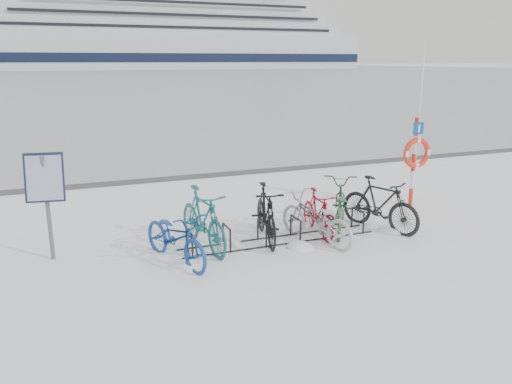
% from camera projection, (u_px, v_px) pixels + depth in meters
% --- Properties ---
extents(ground, '(900.00, 900.00, 0.00)m').
position_uv_depth(ground, '(279.00, 241.00, 9.84)').
color(ground, white).
rests_on(ground, ground).
extents(ice_sheet, '(400.00, 298.00, 0.02)m').
position_uv_depth(ice_sheet, '(69.00, 72.00, 149.38)').
color(ice_sheet, '#A1AEB5').
rests_on(ice_sheet, ground).
extents(quay_edge, '(400.00, 0.25, 0.10)m').
position_uv_depth(quay_edge, '(200.00, 176.00, 15.14)').
color(quay_edge, '#3F3F42').
rests_on(quay_edge, ground).
extents(bike_rack, '(4.00, 0.48, 0.46)m').
position_uv_depth(bike_rack, '(279.00, 233.00, 9.80)').
color(bike_rack, black).
rests_on(bike_rack, ground).
extents(info_board, '(0.68, 0.34, 1.94)m').
position_uv_depth(info_board, '(45.00, 184.00, 8.58)').
color(info_board, '#595B5E').
rests_on(info_board, ground).
extents(lifebuoy_station, '(0.75, 0.22, 3.91)m').
position_uv_depth(lifebuoy_station, '(416.00, 153.00, 11.91)').
color(lifebuoy_station, red).
rests_on(lifebuoy_station, ground).
extents(cruise_ferry, '(154.53, 29.11, 50.77)m').
position_uv_depth(cruise_ferry, '(170.00, 33.00, 198.43)').
color(cruise_ferry, silver).
rests_on(cruise_ferry, ground).
extents(bike_0, '(1.25, 2.01, 1.00)m').
position_uv_depth(bike_0, '(175.00, 235.00, 8.73)').
color(bike_0, navy).
rests_on(bike_0, ground).
extents(bike_1, '(0.84, 2.03, 1.19)m').
position_uv_depth(bike_1, '(203.00, 218.00, 9.38)').
color(bike_1, '#165C60').
rests_on(bike_1, ground).
extents(bike_2, '(0.90, 1.95, 1.13)m').
position_uv_depth(bike_2, '(266.00, 212.00, 9.82)').
color(bike_2, black).
rests_on(bike_2, ground).
extents(bike_3, '(1.21, 2.01, 0.99)m').
position_uv_depth(bike_3, '(315.00, 217.00, 9.72)').
color(bike_3, '#AFB0B7').
rests_on(bike_3, ground).
extents(bike_4, '(0.61, 1.62, 0.95)m').
position_uv_depth(bike_4, '(318.00, 212.00, 10.15)').
color(bike_4, maroon).
rests_on(bike_4, ground).
extents(bike_5, '(1.66, 2.12, 1.07)m').
position_uv_depth(bike_5, '(339.00, 204.00, 10.46)').
color(bike_5, '#2F5D39').
rests_on(bike_5, ground).
extents(bike_6, '(1.18, 1.96, 1.14)m').
position_uv_depth(bike_6, '(380.00, 203.00, 10.45)').
color(bike_6, black).
rests_on(bike_6, ground).
extents(snow_drifts, '(5.78, 1.67, 0.20)m').
position_uv_depth(snow_drifts, '(301.00, 240.00, 9.92)').
color(snow_drifts, white).
rests_on(snow_drifts, ground).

